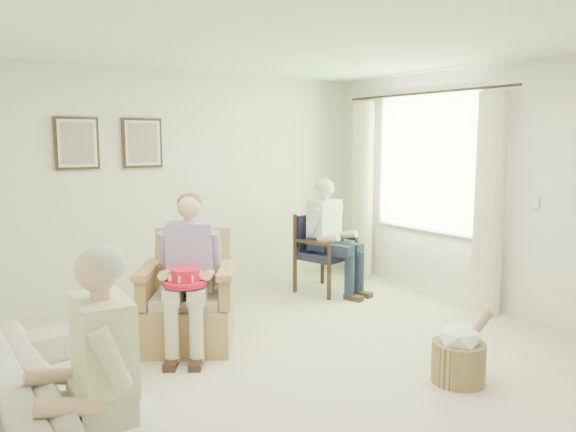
# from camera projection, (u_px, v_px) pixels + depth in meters

# --- Properties ---
(floor) EXTENTS (5.50, 5.50, 0.00)m
(floor) POSITION_uv_depth(u_px,v_px,m) (323.00, 369.00, 4.48)
(floor) COLOR #C2AF9C
(floor) RESTS_ON ground
(back_wall) EXTENTS (5.00, 0.04, 2.60)m
(back_wall) POSITION_uv_depth(u_px,v_px,m) (180.00, 184.00, 6.56)
(back_wall) COLOR silver
(back_wall) RESTS_ON ground
(right_wall) EXTENTS (0.04, 5.50, 2.60)m
(right_wall) POSITION_uv_depth(u_px,v_px,m) (519.00, 191.00, 5.70)
(right_wall) COLOR silver
(right_wall) RESTS_ON ground
(ceiling) EXTENTS (5.00, 5.50, 0.02)m
(ceiling) POSITION_uv_depth(u_px,v_px,m) (326.00, 33.00, 4.13)
(ceiling) COLOR white
(ceiling) RESTS_ON back_wall
(window) EXTENTS (0.13, 2.50, 1.63)m
(window) POSITION_uv_depth(u_px,v_px,m) (427.00, 160.00, 6.62)
(window) COLOR #2D6B23
(window) RESTS_ON right_wall
(curtain_left) EXTENTS (0.34, 0.34, 2.30)m
(curtain_left) POSITION_uv_depth(u_px,v_px,m) (489.00, 205.00, 5.80)
(curtain_left) COLOR beige
(curtain_left) RESTS_ON ground
(curtain_right) EXTENTS (0.34, 0.34, 2.30)m
(curtain_right) POSITION_uv_depth(u_px,v_px,m) (362.00, 191.00, 7.41)
(curtain_right) COLOR beige
(curtain_right) RESTS_ON ground
(framed_print_left) EXTENTS (0.45, 0.05, 0.55)m
(framed_print_left) POSITION_uv_depth(u_px,v_px,m) (77.00, 143.00, 5.83)
(framed_print_left) COLOR #382114
(framed_print_left) RESTS_ON back_wall
(framed_print_right) EXTENTS (0.45, 0.05, 0.55)m
(framed_print_right) POSITION_uv_depth(u_px,v_px,m) (142.00, 143.00, 6.22)
(framed_print_right) COLOR #382114
(framed_print_right) RESTS_ON back_wall
(wicker_armchair) EXTENTS (0.79, 0.78, 1.01)m
(wicker_armchair) POSITION_uv_depth(u_px,v_px,m) (187.00, 309.00, 4.99)
(wicker_armchair) COLOR tan
(wicker_armchair) RESTS_ON ground
(wood_armchair) EXTENTS (0.59, 0.56, 0.92)m
(wood_armchair) POSITION_uv_depth(u_px,v_px,m) (322.00, 249.00, 6.78)
(wood_armchair) COLOR black
(wood_armchair) RESTS_ON ground
(sofa) EXTENTS (2.20, 0.86, 0.64)m
(sofa) POSITION_uv_depth(u_px,v_px,m) (73.00, 404.00, 3.20)
(sofa) COLOR beige
(sofa) RESTS_ON ground
(person_wicker) EXTENTS (0.40, 0.63, 1.33)m
(person_wicker) POSITION_uv_depth(u_px,v_px,m) (193.00, 262.00, 4.82)
(person_wicker) COLOR beige
(person_wicker) RESTS_ON ground
(person_dark) EXTENTS (0.40, 0.63, 1.34)m
(person_dark) POSITION_uv_depth(u_px,v_px,m) (330.00, 228.00, 6.62)
(person_dark) COLOR #171D33
(person_dark) RESTS_ON ground
(person_sofa) EXTENTS (0.42, 0.63, 1.29)m
(person_sofa) POSITION_uv_depth(u_px,v_px,m) (98.00, 367.00, 2.67)
(person_sofa) COLOR #BDB398
(person_sofa) RESTS_ON ground
(red_hat) EXTENTS (0.36, 0.36, 0.14)m
(red_hat) POSITION_uv_depth(u_px,v_px,m) (186.00, 279.00, 4.62)
(red_hat) COLOR red
(red_hat) RESTS_ON person_wicker
(hatbox) EXTENTS (0.46, 0.46, 0.59)m
(hatbox) POSITION_uv_depth(u_px,v_px,m) (459.00, 353.00, 4.21)
(hatbox) COLOR tan
(hatbox) RESTS_ON ground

